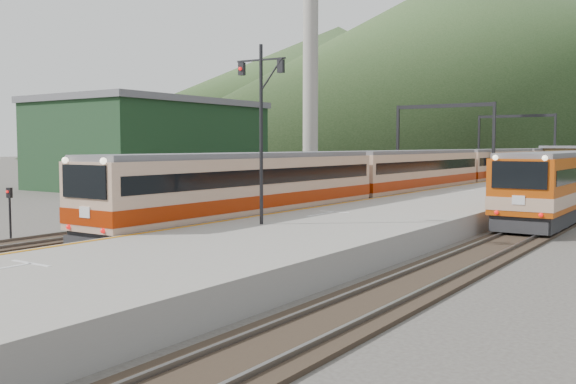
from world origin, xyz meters
The scene contains 13 objects.
track_main centered at (0.00, 40.00, 0.07)m, with size 2.60×200.00×0.23m.
track_far centered at (-5.00, 40.00, 0.07)m, with size 2.60×200.00×0.23m.
platform centered at (5.60, 38.00, 0.50)m, with size 8.00×100.00×1.00m, color gray.
gantry_near centered at (-2.85, 55.00, 5.59)m, with size 9.55×0.25×8.00m.
gantry_far centered at (-2.85, 80.00, 5.59)m, with size 9.55×0.25×8.00m.
warehouse centered at (-28.00, 42.00, 4.32)m, with size 14.50×20.50×8.60m.
smokestack centered at (-22.00, 62.00, 15.00)m, with size 1.80×1.80×30.00m, color #9E998E.
hill_a centered at (-40.00, 190.00, 30.00)m, with size 180.00×180.00×60.00m, color #29431C.
hill_d centered at (-120.00, 240.00, 27.50)m, with size 200.00×200.00×55.00m, color #29431C.
main_train centered at (0.00, 51.57, 1.99)m, with size 2.89×79.20×3.53m.
signal_mast centered at (3.78, 17.47, 5.30)m, with size 2.20×0.34×7.05m.
short_signal_b centered at (-2.53, 35.34, 1.46)m, with size 0.25×0.21×2.27m.
short_signal_c centered at (-7.00, 13.44, 1.46)m, with size 0.26×0.22×2.27m.
Camera 1 is at (18.87, -2.85, 4.12)m, focal length 40.00 mm.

